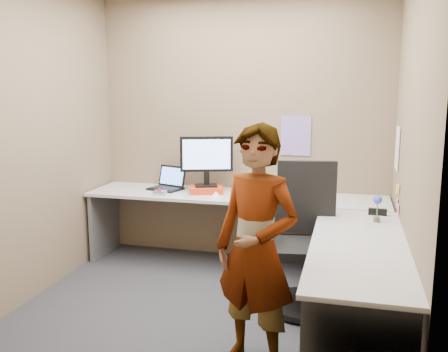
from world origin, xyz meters
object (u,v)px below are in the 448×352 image
(monitor, at_px, (206,157))
(office_chair, at_px, (306,251))
(desk, at_px, (269,228))
(person, at_px, (256,249))

(monitor, bearing_deg, office_chair, -55.85)
(desk, bearing_deg, monitor, 139.83)
(desk, xyz_separation_m, office_chair, (0.34, -0.20, -0.11))
(monitor, height_order, office_chair, monitor)
(person, bearing_deg, desk, 117.24)
(office_chair, height_order, person, person)
(desk, distance_m, monitor, 1.09)
(office_chair, relative_size, person, 0.74)
(desk, height_order, monitor, monitor)
(monitor, relative_size, office_chair, 0.44)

